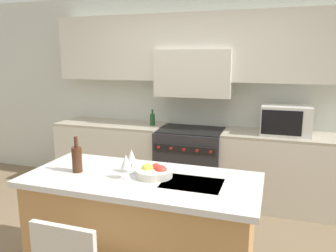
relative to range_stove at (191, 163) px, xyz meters
The scene contains 10 objects.
back_cabinetry 1.18m from the range_stove, 90.00° to the left, with size 10.00×0.46×2.70m.
back_counter 0.02m from the range_stove, 90.00° to the left, with size 3.87×0.62×0.94m.
range_stove is the anchor object (origin of this frame).
microwave 1.33m from the range_stove, ahead, with size 0.57×0.38×0.35m.
kitchen_island 1.84m from the range_stove, 88.01° to the right, with size 1.83×0.81×0.94m.
wine_bottle 2.03m from the range_stove, 103.99° to the right, with size 0.08×0.08×0.29m.
wine_glass_near 2.00m from the range_stove, 90.83° to the right, with size 0.08×0.08×0.19m.
wine_glass_far 1.87m from the range_stove, 91.51° to the right, with size 0.08×0.08×0.19m.
fruit_bowl 1.87m from the range_stove, 84.94° to the right, with size 0.29×0.29×0.10m.
oil_bottle_on_counter 0.79m from the range_stove, behind, with size 0.07×0.07×0.22m.
Camera 1 is at (1.02, -2.32, 1.84)m, focal length 35.00 mm.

